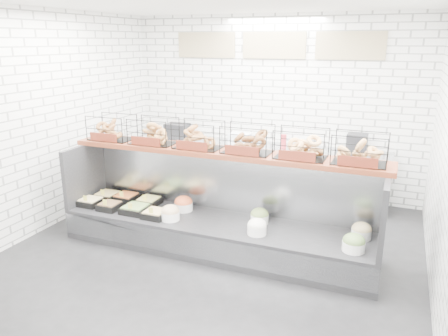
% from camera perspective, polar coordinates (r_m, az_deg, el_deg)
% --- Properties ---
extents(ground, '(5.50, 5.50, 0.00)m').
position_cam_1_polar(ground, '(5.46, -2.31, -11.84)').
color(ground, black).
rests_on(ground, ground).
extents(room_shell, '(5.02, 5.51, 3.01)m').
position_cam_1_polar(room_shell, '(5.39, 0.12, 10.81)').
color(room_shell, white).
rests_on(room_shell, ground).
extents(display_case, '(4.00, 0.90, 1.20)m').
position_cam_1_polar(display_case, '(5.61, -1.09, -7.33)').
color(display_case, black).
rests_on(display_case, ground).
extents(bagel_shelf, '(4.10, 0.50, 0.40)m').
position_cam_1_polar(bagel_shelf, '(5.42, -0.22, 3.66)').
color(bagel_shelf, '#521F11').
rests_on(bagel_shelf, display_case).
extents(prep_counter, '(4.00, 0.60, 1.20)m').
position_cam_1_polar(prep_counter, '(7.41, 5.35, -0.27)').
color(prep_counter, '#93969B').
rests_on(prep_counter, ground).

